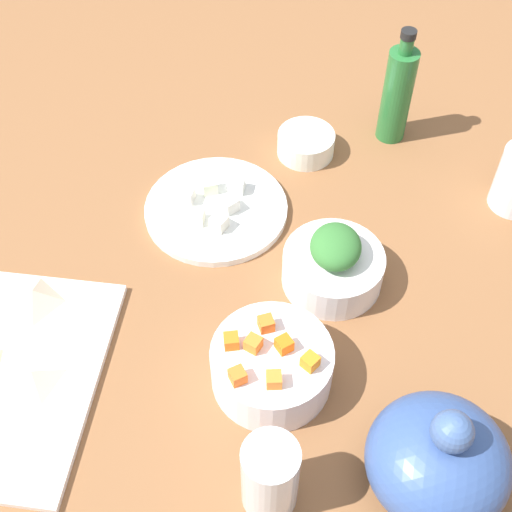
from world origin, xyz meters
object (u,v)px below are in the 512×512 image
(plate_tofu, at_px, (216,209))
(bottle_0, at_px, (397,94))
(bowl_greens, at_px, (333,269))
(bowl_carrots, at_px, (272,366))
(teapot, at_px, (438,460))
(cutting_board, at_px, (19,378))
(bowl_small_side, at_px, (306,144))
(drinking_glass_0, at_px, (270,477))

(plate_tofu, relative_size, bottle_0, 1.08)
(plate_tofu, distance_m, bowl_greens, 0.21)
(bowl_carrots, xyz_separation_m, teapot, (0.10, 0.20, 0.03))
(cutting_board, xyz_separation_m, teapot, (0.03, 0.52, 0.05))
(bowl_carrots, distance_m, bowl_small_side, 0.43)
(cutting_board, height_order, bowl_greens, bowl_greens)
(cutting_board, height_order, bowl_small_side, bowl_small_side)
(bowl_greens, height_order, drinking_glass_0, drinking_glass_0)
(bowl_small_side, distance_m, drinking_glass_0, 0.58)
(bowl_carrots, xyz_separation_m, drinking_glass_0, (0.15, 0.03, 0.03))
(cutting_board, relative_size, bowl_carrots, 2.07)
(teapot, bearing_deg, bottle_0, -171.27)
(teapot, height_order, drinking_glass_0, teapot)
(cutting_board, bearing_deg, plate_tofu, 151.69)
(plate_tofu, relative_size, drinking_glass_0, 1.91)
(bottle_0, distance_m, drinking_glass_0, 0.65)
(cutting_board, bearing_deg, bowl_carrots, 101.65)
(bottle_0, bearing_deg, bowl_greens, -9.89)
(bowl_small_side, height_order, drinking_glass_0, drinking_glass_0)
(bowl_small_side, xyz_separation_m, teapot, (0.52, 0.22, 0.04))
(plate_tofu, relative_size, bowl_carrots, 1.43)
(bowl_carrots, distance_m, teapot, 0.23)
(cutting_board, relative_size, teapot, 1.79)
(plate_tofu, distance_m, bowl_small_side, 0.20)
(bowl_small_side, bearing_deg, plate_tofu, -35.69)
(cutting_board, distance_m, bowl_small_side, 0.57)
(bowl_carrots, height_order, bottle_0, bottle_0)
(bowl_carrots, relative_size, drinking_glass_0, 1.34)
(cutting_board, distance_m, teapot, 0.52)
(bowl_carrots, bearing_deg, teapot, 64.71)
(bowl_small_side, xyz_separation_m, bottle_0, (-0.07, 0.13, 0.07))
(bowl_greens, bearing_deg, bottle_0, 170.11)
(bowl_small_side, bearing_deg, bowl_carrots, 2.90)
(plate_tofu, bearing_deg, drinking_glass_0, 21.04)
(cutting_board, xyz_separation_m, bowl_carrots, (-0.06, 0.31, 0.03))
(bowl_small_side, distance_m, bottle_0, 0.17)
(cutting_board, distance_m, drinking_glass_0, 0.35)
(bowl_carrots, xyz_separation_m, bowl_small_side, (-0.43, -0.02, -0.01))
(bowl_carrots, bearing_deg, bottle_0, 167.36)
(teapot, bearing_deg, bowl_carrots, -115.29)
(teapot, height_order, bottle_0, bottle_0)
(bowl_greens, relative_size, bottle_0, 0.70)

